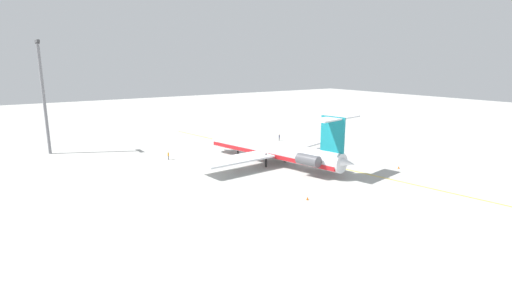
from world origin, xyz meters
TOP-DOWN VIEW (x-y plane):
  - ground at (0.00, 0.00)m, footprint 344.26×344.26m
  - main_jetliner at (4.70, 7.93)m, footprint 39.12×34.82m
  - ground_crew_near_nose at (21.16, 24.96)m, footprint 0.46×0.29m
  - ground_crew_near_tail at (24.98, -8.55)m, footprint 0.28×0.42m
  - ground_crew_portside at (28.07, -1.09)m, footprint 0.43×0.27m
  - safety_cone_nose at (-11.98, -10.62)m, footprint 0.40×0.40m
  - safety_cone_wingtip at (-15.91, 17.13)m, footprint 0.40×0.40m
  - taxiway_centreline at (5.78, 0.45)m, footprint 97.14×15.64m
  - light_mast at (42.58, 45.55)m, footprint 4.00×0.70m

SIDE VIEW (x-z plane):
  - ground at x=0.00m, z-range 0.00..0.00m
  - taxiway_centreline at x=5.78m, z-range 0.00..0.01m
  - safety_cone_nose at x=-11.98m, z-range 0.00..0.55m
  - safety_cone_wingtip at x=-15.91m, z-range 0.00..0.55m
  - ground_crew_portside at x=28.07m, z-range 0.22..1.91m
  - ground_crew_near_tail at x=24.98m, z-range 0.23..1.97m
  - ground_crew_near_nose at x=21.16m, z-range 0.24..2.06m
  - main_jetliner at x=4.70m, z-range -2.60..8.85m
  - light_mast at x=42.58m, z-range 1.22..26.97m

